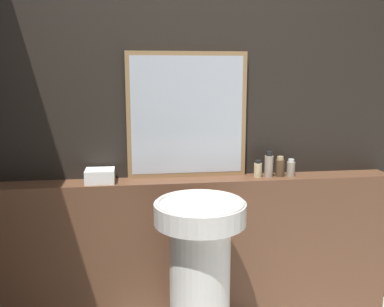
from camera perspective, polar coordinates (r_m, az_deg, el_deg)
The scene contains 9 objects.
wall_back at distance 2.55m, azimuth 0.93°, elevation 5.04°, with size 8.00×0.06×2.50m.
vanity_counter at distance 2.63m, azimuth 1.29°, elevation -12.88°, with size 2.30×0.18×0.89m.
pedestal_sink at distance 2.26m, azimuth 1.05°, elevation -15.54°, with size 0.46×0.46×0.88m.
mirror at distance 2.49m, azimuth -0.67°, elevation 5.10°, with size 0.70×0.03×0.73m.
towel_stack at distance 2.46m, azimuth -12.16°, elevation -2.92°, with size 0.16×0.14×0.08m.
shampoo_bottle at distance 2.55m, azimuth 8.78°, elevation -2.09°, with size 0.05×0.05×0.10m.
conditioner_bottle at distance 2.57m, azimuth 10.21°, elevation -1.51°, with size 0.05×0.05×0.15m.
lotion_bottle at distance 2.59m, azimuth 11.65°, elevation -1.79°, with size 0.05×0.05×0.12m.
body_wash_bottle at distance 2.62m, azimuth 13.04°, elevation -1.91°, with size 0.05×0.05×0.10m.
Camera 1 is at (-0.39, -0.90, 1.50)m, focal length 40.00 mm.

